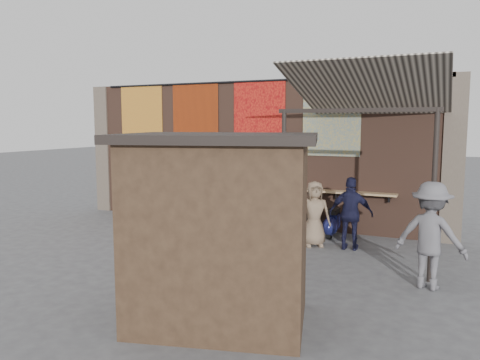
# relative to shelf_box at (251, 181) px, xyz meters

# --- Properties ---
(ground) EXTENTS (70.00, 70.00, 0.00)m
(ground) POSITION_rel_shelf_box_xyz_m (-0.15, -2.30, -1.25)
(ground) COLOR #474749
(ground) RESTS_ON ground
(brick_wall) EXTENTS (10.00, 0.40, 4.00)m
(brick_wall) POSITION_rel_shelf_box_xyz_m (-0.15, 0.40, 0.75)
(brick_wall) COLOR brown
(brick_wall) RESTS_ON ground
(pier_left) EXTENTS (0.50, 0.50, 4.00)m
(pier_left) POSITION_rel_shelf_box_xyz_m (-5.35, 0.40, 0.75)
(pier_left) COLOR #4C4238
(pier_left) RESTS_ON ground
(pier_right) EXTENTS (0.50, 0.50, 4.00)m
(pier_right) POSITION_rel_shelf_box_xyz_m (5.05, 0.40, 0.75)
(pier_right) COLOR #4C4238
(pier_right) RESTS_ON ground
(eating_counter) EXTENTS (8.00, 0.32, 0.05)m
(eating_counter) POSITION_rel_shelf_box_xyz_m (-0.15, 0.03, -0.15)
(eating_counter) COLOR #9E7A51
(eating_counter) RESTS_ON brick_wall
(shelf_box) EXTENTS (0.62, 0.29, 0.26)m
(shelf_box) POSITION_rel_shelf_box_xyz_m (0.00, 0.00, 0.00)
(shelf_box) COLOR white
(shelf_box) RESTS_ON eating_counter
(tapestry_redgold) EXTENTS (1.50, 0.02, 2.00)m
(tapestry_redgold) POSITION_rel_shelf_box_xyz_m (-3.75, 0.18, 1.75)
(tapestry_redgold) COLOR maroon
(tapestry_redgold) RESTS_ON brick_wall
(tapestry_sun) EXTENTS (1.50, 0.02, 2.00)m
(tapestry_sun) POSITION_rel_shelf_box_xyz_m (-1.85, 0.18, 1.75)
(tapestry_sun) COLOR #C63C0B
(tapestry_sun) RESTS_ON brick_wall
(tapestry_orange) EXTENTS (1.50, 0.02, 2.00)m
(tapestry_orange) POSITION_rel_shelf_box_xyz_m (0.15, 0.18, 1.75)
(tapestry_orange) COLOR red
(tapestry_orange) RESTS_ON brick_wall
(tapestry_multi) EXTENTS (1.50, 0.02, 2.00)m
(tapestry_multi) POSITION_rel_shelf_box_xyz_m (2.15, 0.18, 1.75)
(tapestry_multi) COLOR #26558C
(tapestry_multi) RESTS_ON brick_wall
(hang_rail) EXTENTS (9.50, 0.06, 0.06)m
(hang_rail) POSITION_rel_shelf_box_xyz_m (-0.15, 0.17, 2.73)
(hang_rail) COLOR black
(hang_rail) RESTS_ON brick_wall
(scooter_stool_0) EXTENTS (0.35, 0.79, 0.75)m
(scooter_stool_0) POSITION_rel_shelf_box_xyz_m (-2.77, -0.34, -0.88)
(scooter_stool_0) COLOR #B92C0E
(scooter_stool_0) RESTS_ON ground
(scooter_stool_1) EXTENTS (0.34, 0.76, 0.73)m
(scooter_stool_1) POSITION_rel_shelf_box_xyz_m (-2.18, -0.26, -0.89)
(scooter_stool_1) COLOR #1A6851
(scooter_stool_1) RESTS_ON ground
(scooter_stool_2) EXTENTS (0.36, 0.81, 0.77)m
(scooter_stool_2) POSITION_rel_shelf_box_xyz_m (-1.52, -0.28, -0.87)
(scooter_stool_2) COLOR navy
(scooter_stool_2) RESTS_ON ground
(scooter_stool_3) EXTENTS (0.37, 0.83, 0.79)m
(scooter_stool_3) POSITION_rel_shelf_box_xyz_m (-0.88, -0.26, -0.86)
(scooter_stool_3) COLOR black
(scooter_stool_3) RESTS_ON ground
(scooter_stool_4) EXTENTS (0.37, 0.82, 0.78)m
(scooter_stool_4) POSITION_rel_shelf_box_xyz_m (-0.17, -0.31, -0.86)
(scooter_stool_4) COLOR navy
(scooter_stool_4) RESTS_ON ground
(scooter_stool_5) EXTENTS (0.36, 0.80, 0.76)m
(scooter_stool_5) POSITION_rel_shelf_box_xyz_m (0.40, -0.29, -0.88)
(scooter_stool_5) COLOR maroon
(scooter_stool_5) RESTS_ON ground
(scooter_stool_6) EXTENTS (0.32, 0.71, 0.67)m
(scooter_stool_6) POSITION_rel_shelf_box_xyz_m (1.07, -0.31, -0.92)
(scooter_stool_6) COLOR #0C5715
(scooter_stool_6) RESTS_ON ground
(scooter_stool_7) EXTENTS (0.34, 0.76, 0.73)m
(scooter_stool_7) POSITION_rel_shelf_box_xyz_m (1.72, -0.31, -0.89)
(scooter_stool_7) COLOR black
(scooter_stool_7) RESTS_ON ground
(scooter_stool_8) EXTENTS (0.33, 0.74, 0.70)m
(scooter_stool_8) POSITION_rel_shelf_box_xyz_m (2.35, -0.34, -0.90)
(scooter_stool_8) COLOR #161A4F
(scooter_stool_8) RESTS_ON ground
(diner_left) EXTENTS (0.72, 0.53, 1.81)m
(diner_left) POSITION_rel_shelf_box_xyz_m (-2.67, -0.30, -0.35)
(diner_left) COLOR #7F9CB9
(diner_left) RESTS_ON ground
(diner_right) EXTENTS (0.93, 0.76, 1.76)m
(diner_right) POSITION_rel_shelf_box_xyz_m (-1.39, -0.30, -0.37)
(diner_right) COLOR #2E2428
(diner_right) RESTS_ON ground
(shopper_navy) EXTENTS (0.99, 0.46, 1.65)m
(shopper_navy) POSITION_rel_shelf_box_xyz_m (3.00, -1.32, -0.43)
(shopper_navy) COLOR black
(shopper_navy) RESTS_ON ground
(shopper_grey) EXTENTS (1.32, 0.94, 1.86)m
(shopper_grey) POSITION_rel_shelf_box_xyz_m (4.75, -3.26, -0.33)
(shopper_grey) COLOR #5B595E
(shopper_grey) RESTS_ON ground
(shopper_tan) EXTENTS (0.88, 0.78, 1.52)m
(shopper_tan) POSITION_rel_shelf_box_xyz_m (2.17, -1.36, -0.49)
(shopper_tan) COLOR #77614C
(shopper_tan) RESTS_ON ground
(market_stall) EXTENTS (2.75, 2.33, 2.58)m
(market_stall) POSITION_rel_shelf_box_xyz_m (2.07, -5.97, 0.04)
(market_stall) COLOR black
(market_stall) RESTS_ON ground
(stall_roof) EXTENTS (3.10, 2.66, 0.12)m
(stall_roof) POSITION_rel_shelf_box_xyz_m (2.07, -5.97, 1.38)
(stall_roof) COLOR black
(stall_roof) RESTS_ON market_stall
(stall_sign) EXTENTS (1.17, 0.34, 0.50)m
(stall_sign) POSITION_rel_shelf_box_xyz_m (1.84, -5.07, 0.62)
(stall_sign) COLOR gold
(stall_sign) RESTS_ON market_stall
(stall_shelf) EXTENTS (1.94, 0.60, 0.06)m
(stall_shelf) POSITION_rel_shelf_box_xyz_m (1.84, -5.07, -0.31)
(stall_shelf) COLOR #473321
(stall_shelf) RESTS_ON market_stall
(awning_canvas) EXTENTS (3.20, 3.28, 0.97)m
(awning_canvas) POSITION_rel_shelf_box_xyz_m (3.35, -1.40, 2.30)
(awning_canvas) COLOR beige
(awning_canvas) RESTS_ON brick_wall
(awning_ledger) EXTENTS (3.30, 0.08, 0.12)m
(awning_ledger) POSITION_rel_shelf_box_xyz_m (3.35, 0.19, 2.70)
(awning_ledger) COLOR #33261C
(awning_ledger) RESTS_ON brick_wall
(awning_header) EXTENTS (3.00, 0.08, 0.08)m
(awning_header) POSITION_rel_shelf_box_xyz_m (3.35, -2.90, 1.83)
(awning_header) COLOR black
(awning_header) RESTS_ON awning_post_left
(awning_post_left) EXTENTS (0.09, 0.09, 3.10)m
(awning_post_left) POSITION_rel_shelf_box_xyz_m (1.95, -2.90, 0.30)
(awning_post_left) COLOR black
(awning_post_left) RESTS_ON ground
(awning_post_right) EXTENTS (0.09, 0.09, 3.10)m
(awning_post_right) POSITION_rel_shelf_box_xyz_m (4.75, -2.90, 0.30)
(awning_post_right) COLOR black
(awning_post_right) RESTS_ON ground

